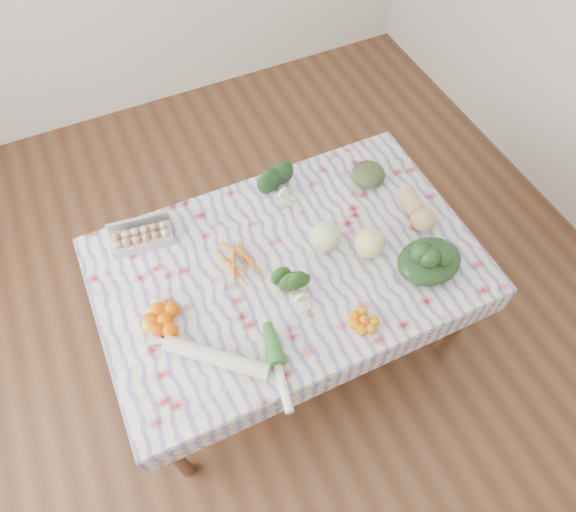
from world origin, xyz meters
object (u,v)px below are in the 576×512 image
object	(u,v)px
egg_carton	(142,239)
butternut_squash	(417,208)
kabocha_squash	(368,175)
cabbage	(325,236)
grapefruit	(369,243)
dining_table	(288,273)

from	to	relation	value
egg_carton	butternut_squash	size ratio (longest dim) A/B	1.13
kabocha_squash	butternut_squash	world-z (taller)	butternut_squash
egg_carton	butternut_squash	world-z (taller)	butternut_squash
butternut_squash	kabocha_squash	bearing A→B (deg)	115.56
egg_carton	butternut_squash	distance (m)	1.25
cabbage	grapefruit	distance (m)	0.19
dining_table	cabbage	distance (m)	0.24
dining_table	grapefruit	distance (m)	0.39
kabocha_squash	grapefruit	xyz separation A→B (m)	(-0.20, -0.36, 0.01)
grapefruit	cabbage	bearing A→B (deg)	145.57
cabbage	grapefruit	bearing A→B (deg)	-34.43
kabocha_squash	butternut_squash	bearing A→B (deg)	-70.64
egg_carton	kabocha_squash	size ratio (longest dim) A/B	1.68
cabbage	kabocha_squash	bearing A→B (deg)	34.59
cabbage	butternut_squash	xyz separation A→B (m)	(0.46, -0.03, -0.01)
dining_table	kabocha_squash	world-z (taller)	kabocha_squash
kabocha_squash	egg_carton	bearing A→B (deg)	174.59
butternut_squash	cabbage	bearing A→B (deg)	-177.10
dining_table	egg_carton	xyz separation A→B (m)	(-0.54, 0.37, 0.12)
dining_table	grapefruit	world-z (taller)	grapefruit
cabbage	grapefruit	xyz separation A→B (m)	(0.16, -0.11, -0.00)
egg_carton	grapefruit	distance (m)	1.01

